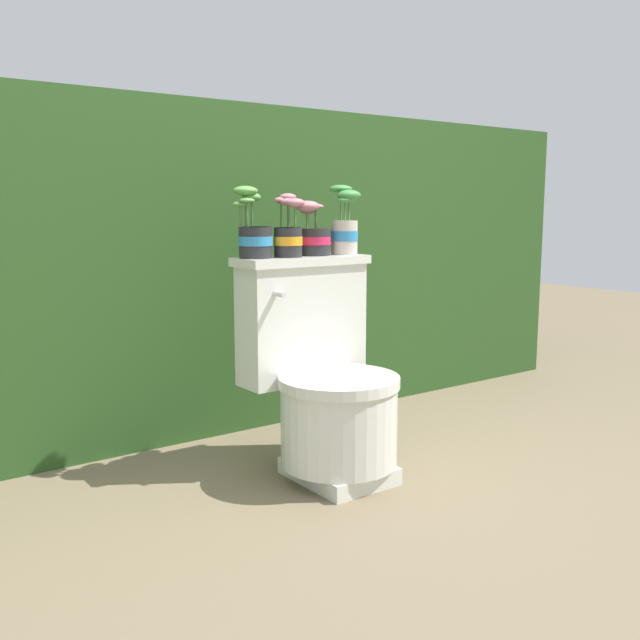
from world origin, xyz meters
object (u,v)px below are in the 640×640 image
Objects in this scene: potted_plant_midleft at (288,234)px; potted_plant_middle at (313,235)px; potted_plant_midright at (345,226)px; potted_plant_left at (254,234)px; toilet at (324,383)px.

potted_plant_middle is at bearing 10.41° from potted_plant_midleft.
potted_plant_midleft reaches higher than potted_plant_middle.
potted_plant_middle is (0.12, 0.02, -0.01)m from potted_plant_midleft.
potted_plant_midleft is at bearing -179.82° from potted_plant_midright.
potted_plant_midright reaches higher than potted_plant_left.
potted_plant_midright reaches higher than potted_plant_midleft.
potted_plant_middle is (0.24, -0.01, -0.01)m from potted_plant_left.
potted_plant_midleft is (0.12, -0.03, -0.00)m from potted_plant_left.
potted_plant_middle is at bearing -1.32° from potted_plant_left.
potted_plant_left is 1.25× the size of potted_plant_middle.
potted_plant_left is 0.96× the size of potted_plant_midright.
toilet is 0.58m from potted_plant_midright.
potted_plant_midleft is 0.12m from potted_plant_middle.
toilet is 0.53m from potted_plant_midleft.
potted_plant_midleft is at bearing 115.42° from toilet.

